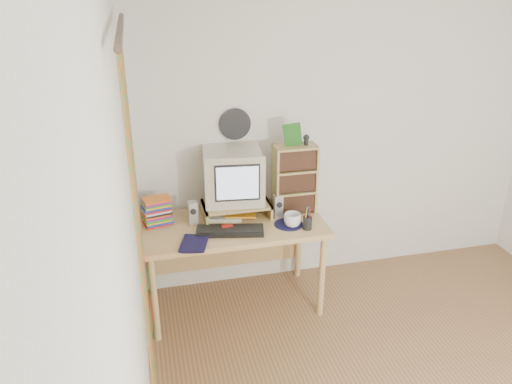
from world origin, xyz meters
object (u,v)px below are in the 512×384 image
crt_monitor (233,176)px  keyboard (230,231)px  cd_rack (294,179)px  desk (232,235)px  diary (181,242)px  dvd_stack (157,208)px  mug (292,220)px

crt_monitor → keyboard: crt_monitor is taller
crt_monitor → cd_rack: size_ratio=0.78×
desk → diary: bearing=-144.0°
crt_monitor → dvd_stack: bearing=-170.9°
diary → cd_rack: bearing=36.7°
dvd_stack → desk: bearing=-18.0°
desk → crt_monitor: crt_monitor is taller
desk → cd_rack: size_ratio=2.53×
crt_monitor → desk: bearing=-107.5°
cd_rack → desk: bearing=-176.2°
cd_rack → mug: bearing=-109.2°
mug → diary: (-0.85, -0.08, -0.03)m
desk → mug: (0.43, -0.22, 0.19)m
dvd_stack → mug: bearing=-27.8°
dvd_stack → cd_rack: cd_rack is taller
desk → diary: 0.54m
dvd_stack → cd_rack: size_ratio=0.50×
desk → keyboard: (-0.05, -0.21, 0.15)m
mug → crt_monitor: bearing=142.1°
desk → diary: diary is taller
crt_monitor → dvd_stack: 0.63m
crt_monitor → dvd_stack: (-0.60, -0.03, -0.19)m
keyboard → mug: size_ratio=3.73×
crt_monitor → mug: size_ratio=3.26×
desk → cd_rack: (0.52, 0.03, 0.41)m
cd_rack → diary: bearing=-160.1°
keyboard → mug: bearing=10.9°
desk → keyboard: 0.27m
dvd_stack → mug: (0.99, -0.27, -0.09)m
cd_rack → mug: (-0.09, -0.25, -0.22)m
desk → cd_rack: bearing=3.7°
desk → dvd_stack: bearing=174.3°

